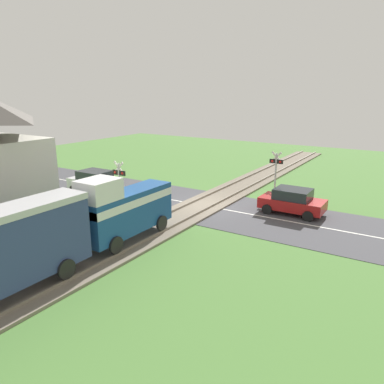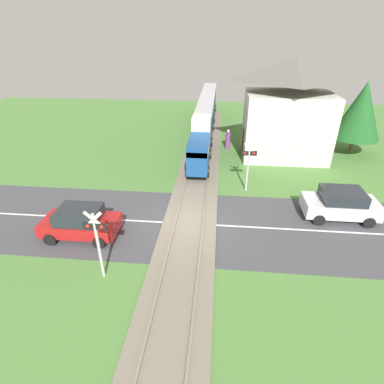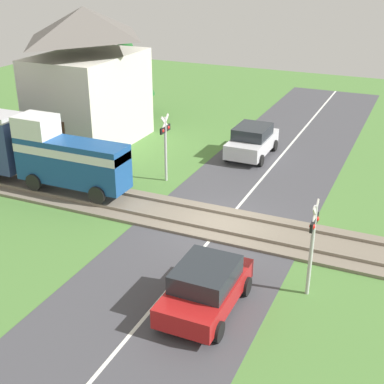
# 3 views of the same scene
# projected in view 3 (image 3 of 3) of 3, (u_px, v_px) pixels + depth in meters

# --- Properties ---
(ground_plane) EXTENTS (60.00, 60.00, 0.00)m
(ground_plane) POSITION_uv_depth(u_px,v_px,m) (223.00, 226.00, 20.84)
(ground_plane) COLOR #4C7A38
(road_surface) EXTENTS (48.00, 6.40, 0.02)m
(road_surface) POSITION_uv_depth(u_px,v_px,m) (223.00, 225.00, 20.83)
(road_surface) COLOR #424247
(road_surface) RESTS_ON ground_plane
(track_bed) EXTENTS (2.80, 48.00, 0.24)m
(track_bed) POSITION_uv_depth(u_px,v_px,m) (223.00, 224.00, 20.81)
(track_bed) COLOR #756B5B
(track_bed) RESTS_ON ground_plane
(car_near_crossing) EXTENTS (3.64, 1.93, 1.50)m
(car_near_crossing) POSITION_uv_depth(u_px,v_px,m) (206.00, 287.00, 15.68)
(car_near_crossing) COLOR #A81919
(car_near_crossing) RESTS_ON ground_plane
(car_far_side) EXTENTS (3.81, 1.96, 1.62)m
(car_far_side) POSITION_uv_depth(u_px,v_px,m) (252.00, 141.00, 27.61)
(car_far_side) COLOR silver
(car_far_side) RESTS_ON ground_plane
(crossing_signal_west_approach) EXTENTS (0.90, 0.18, 3.16)m
(crossing_signal_west_approach) POSITION_uv_depth(u_px,v_px,m) (313.00, 237.00, 15.88)
(crossing_signal_west_approach) COLOR #B7B7B7
(crossing_signal_west_approach) RESTS_ON ground_plane
(crossing_signal_east_approach) EXTENTS (0.90, 0.18, 3.16)m
(crossing_signal_east_approach) POSITION_uv_depth(u_px,v_px,m) (165.00, 139.00, 24.13)
(crossing_signal_east_approach) COLOR #B7B7B7
(crossing_signal_east_approach) RESTS_ON ground_plane
(station_building) EXTENTS (6.75, 4.70, 7.25)m
(station_building) POSITION_uv_depth(u_px,v_px,m) (88.00, 79.00, 28.47)
(station_building) COLOR beige
(station_building) RESTS_ON ground_plane
(pedestrian_by_station) EXTENTS (0.40, 0.40, 1.62)m
(pedestrian_by_station) POSITION_uv_depth(u_px,v_px,m) (22.00, 150.00, 26.53)
(pedestrian_by_station) COLOR #7F3D84
(pedestrian_by_station) RESTS_ON ground_plane
(tree_by_station) EXTENTS (3.55, 3.55, 5.62)m
(tree_by_station) POSITION_uv_depth(u_px,v_px,m) (126.00, 61.00, 33.56)
(tree_by_station) COLOR brown
(tree_by_station) RESTS_ON ground_plane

